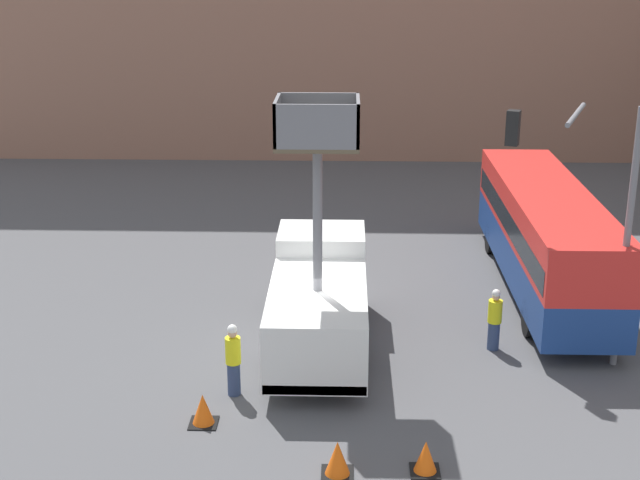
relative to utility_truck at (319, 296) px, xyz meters
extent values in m
plane|color=#4C4C4F|center=(-0.40, -0.53, -1.51)|extent=(120.00, 120.00, 0.00)
cube|color=silver|center=(0.00, 2.27, 0.03)|extent=(2.51, 2.08, 2.23)
cube|color=silver|center=(0.00, -1.20, -0.21)|extent=(2.51, 4.85, 1.73)
cube|color=red|center=(0.00, -3.58, -0.93)|extent=(2.46, 0.10, 0.24)
cylinder|color=black|center=(-1.11, 2.27, -1.03)|extent=(0.30, 0.94, 0.94)
cylinder|color=black|center=(1.11, 2.27, -1.03)|extent=(0.30, 0.94, 0.94)
cylinder|color=black|center=(-1.11, -1.20, -1.03)|extent=(0.30, 0.94, 0.94)
cylinder|color=black|center=(1.11, -1.20, -1.03)|extent=(0.30, 0.94, 0.94)
cylinder|color=slate|center=(0.00, -1.20, 2.53)|extent=(0.24, 0.24, 3.75)
cube|color=brown|center=(0.00, -1.20, 4.45)|extent=(2.01, 1.76, 0.10)
cube|color=slate|center=(-0.97, -1.20, 5.02)|extent=(0.08, 1.76, 1.05)
cube|color=slate|center=(0.97, -1.20, 5.02)|extent=(0.08, 1.76, 1.05)
cube|color=slate|center=(0.00, -0.36, 5.02)|extent=(2.01, 0.08, 1.05)
cube|color=slate|center=(0.00, -2.04, 5.02)|extent=(2.01, 0.08, 1.05)
cube|color=navy|center=(6.99, 4.52, -0.41)|extent=(2.44, 11.56, 1.28)
cube|color=red|center=(6.99, 4.52, 1.01)|extent=(2.44, 11.56, 1.56)
cube|color=black|center=(6.99, 4.52, 0.78)|extent=(2.46, 11.10, 0.69)
cylinder|color=black|center=(5.92, 8.11, -0.96)|extent=(0.30, 1.09, 1.09)
cylinder|color=black|center=(8.05, 8.11, -0.96)|extent=(0.30, 1.09, 1.09)
cylinder|color=black|center=(5.92, 0.94, -0.96)|extent=(0.30, 1.09, 1.09)
cylinder|color=black|center=(8.05, 0.94, -0.96)|extent=(0.30, 1.09, 1.09)
cylinder|color=slate|center=(7.80, -0.81, 1.91)|extent=(0.18, 0.18, 6.83)
cylinder|color=slate|center=(6.37, -0.27, 5.03)|extent=(1.20, 2.90, 0.13)
cube|color=black|center=(4.95, 0.27, 4.58)|extent=(0.41, 0.41, 0.90)
sphere|color=red|center=(4.95, 0.27, 4.83)|extent=(0.20, 0.20, 0.20)
cylinder|color=navy|center=(-2.00, -2.79, -1.08)|extent=(0.32, 0.32, 0.85)
cylinder|color=yellow|center=(-2.00, -2.79, -0.32)|extent=(0.38, 0.38, 0.67)
sphere|color=tan|center=(-2.00, -2.79, 0.13)|extent=(0.23, 0.23, 0.23)
sphere|color=white|center=(-2.00, -2.79, 0.24)|extent=(0.24, 0.24, 0.24)
cylinder|color=navy|center=(4.76, 0.00, -1.11)|extent=(0.32, 0.32, 0.80)
cylinder|color=yellow|center=(4.76, 0.00, -0.39)|extent=(0.38, 0.38, 0.63)
sphere|color=tan|center=(4.76, 0.00, 0.03)|extent=(0.22, 0.22, 0.22)
sphere|color=white|center=(4.76, 0.00, 0.13)|extent=(0.23, 0.23, 0.23)
cube|color=black|center=(0.57, -6.20, -1.49)|extent=(0.68, 0.68, 0.03)
cone|color=#F25B0F|center=(0.57, -6.20, -1.12)|extent=(0.54, 0.54, 0.78)
cube|color=black|center=(-2.54, -4.22, -1.49)|extent=(0.66, 0.66, 0.03)
cone|color=#F25B0F|center=(-2.54, -4.22, -1.13)|extent=(0.53, 0.53, 0.75)
cube|color=black|center=(2.41, -6.05, -1.49)|extent=(0.63, 0.63, 0.03)
cone|color=#F25B0F|center=(2.41, -6.05, -1.14)|extent=(0.51, 0.51, 0.72)
camera|label=1|loc=(0.69, -22.32, 9.02)|focal=50.00mm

